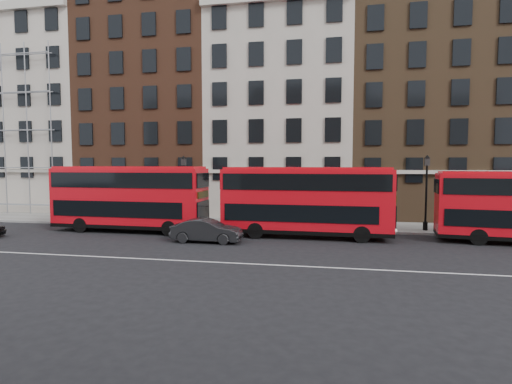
# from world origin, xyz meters

# --- Properties ---
(ground) EXTENTS (120.00, 120.00, 0.00)m
(ground) POSITION_xyz_m (0.00, 0.00, 0.00)
(ground) COLOR black
(ground) RESTS_ON ground
(pavement) EXTENTS (80.00, 5.00, 0.15)m
(pavement) POSITION_xyz_m (0.00, 10.50, 0.07)
(pavement) COLOR gray
(pavement) RESTS_ON ground
(kerb) EXTENTS (80.00, 0.30, 0.16)m
(kerb) POSITION_xyz_m (0.00, 8.00, 0.08)
(kerb) COLOR gray
(kerb) RESTS_ON ground
(road_centre_line) EXTENTS (70.00, 0.12, 0.01)m
(road_centre_line) POSITION_xyz_m (0.00, -2.00, 0.01)
(road_centre_line) COLOR white
(road_centre_line) RESTS_ON ground
(building_terrace) EXTENTS (64.00, 11.95, 22.00)m
(building_terrace) POSITION_xyz_m (-0.31, 17.88, 10.24)
(building_terrace) COLOR beige
(building_terrace) RESTS_ON ground
(bus_b) EXTENTS (11.17, 2.98, 4.66)m
(bus_b) POSITION_xyz_m (-9.50, 5.61, 2.50)
(bus_b) COLOR red
(bus_b) RESTS_ON ground
(bus_c) EXTENTS (11.09, 2.94, 4.63)m
(bus_c) POSITION_xyz_m (3.06, 5.61, 2.48)
(bus_c) COLOR red
(bus_c) RESTS_ON ground
(car_front) EXTENTS (4.39, 1.55, 1.44)m
(car_front) POSITION_xyz_m (-2.81, 2.82, 0.72)
(car_front) COLOR #242427
(car_front) RESTS_ON ground
(lamp_post_left) EXTENTS (0.44, 0.44, 5.33)m
(lamp_post_left) POSITION_xyz_m (-6.45, 8.51, 3.08)
(lamp_post_left) COLOR black
(lamp_post_left) RESTS_ON pavement
(lamp_post_right) EXTENTS (0.44, 0.44, 5.33)m
(lamp_post_right) POSITION_xyz_m (11.32, 9.11, 3.08)
(lamp_post_right) COLOR black
(lamp_post_right) RESTS_ON pavement
(iron_railings) EXTENTS (6.60, 0.06, 1.00)m
(iron_railings) POSITION_xyz_m (0.00, 12.70, 0.65)
(iron_railings) COLOR black
(iron_railings) RESTS_ON pavement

